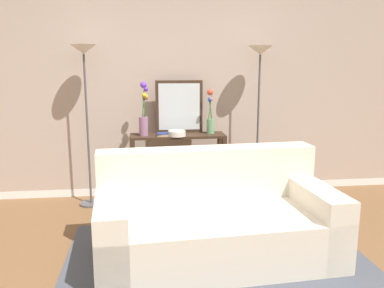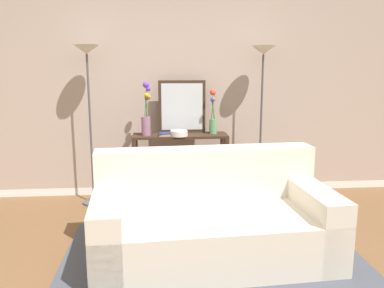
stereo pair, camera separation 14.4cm
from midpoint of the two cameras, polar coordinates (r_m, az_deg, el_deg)
name	(u,v)px [view 1 (the left image)]	position (r m, az deg, el deg)	size (l,w,h in m)	color
back_wall	(159,70)	(4.96, -5.53, 10.51)	(12.00, 0.15, 3.10)	white
area_rug	(219,263)	(3.42, 2.56, -16.67)	(2.51, 1.85, 0.01)	#474C56
couch	(215,221)	(3.44, 2.07, -10.98)	(2.01, 1.11, 0.88)	beige
console_table	(178,156)	(4.73, -2.92, -1.74)	(1.11, 0.35, 0.80)	#382619
floor_lamp_left	(85,81)	(4.62, -15.91, 8.67)	(0.28, 0.28, 1.82)	#4C4C51
floor_lamp_right	(259,80)	(4.75, 8.74, 9.01)	(0.28, 0.28, 1.82)	#4C4C51
wall_mirror	(179,107)	(4.78, -2.71, 5.34)	(0.56, 0.02, 0.62)	#382619
vase_tall_flowers	(144,115)	(4.61, -7.78, 4.07)	(0.11, 0.13, 0.61)	gray
vase_short_flowers	(210,117)	(4.72, 1.78, 3.86)	(0.09, 0.13, 0.52)	#669E6B
fruit_bowl	(177,133)	(4.57, -3.10, 1.55)	(0.20, 0.20, 0.07)	silver
book_stack	(164,135)	(4.58, -4.88, 1.36)	(0.18, 0.13, 0.04)	tan
book_row_under_console	(154,196)	(4.85, -6.36, -7.45)	(0.33, 0.18, 0.12)	navy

